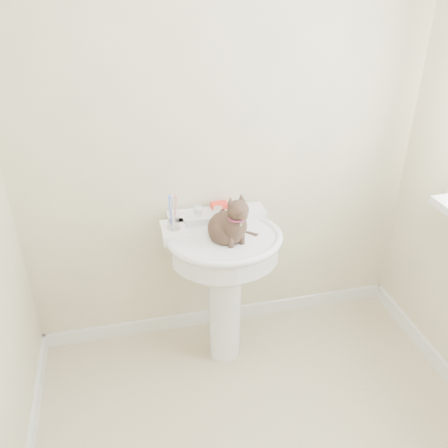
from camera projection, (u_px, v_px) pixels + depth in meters
wall_back at (223, 132)px, 2.45m from camera, size 2.20×0.00×2.50m
baseboard_back at (223, 314)px, 3.04m from camera, size 2.20×0.02×0.09m
pedestal_sink at (224, 259)px, 2.48m from camera, size 0.61×0.60×0.84m
faucet at (218, 209)px, 2.50m from camera, size 0.28×0.12×0.14m
soap_bar at (219, 205)px, 2.59m from camera, size 0.09×0.06×0.03m
toothbrush_cup at (173, 221)px, 2.37m from camera, size 0.07×0.07×0.19m
cat at (229, 226)px, 2.35m from camera, size 0.21×0.26×0.38m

